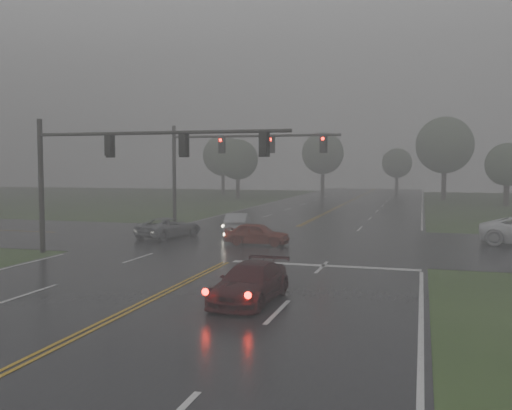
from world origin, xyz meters
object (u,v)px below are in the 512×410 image
(sedan_red, at_px, (257,245))
(car_grey, at_px, (169,238))
(sedan_maroon, at_px, (250,302))
(signal_gantry_near, at_px, (112,158))
(sedan_silver, at_px, (238,233))
(signal_gantry_far, at_px, (223,154))

(sedan_red, relative_size, car_grey, 0.82)
(sedan_maroon, bearing_deg, signal_gantry_near, 145.04)
(sedan_silver, bearing_deg, signal_gantry_far, -73.31)
(sedan_maroon, distance_m, signal_gantry_near, 12.82)
(sedan_red, bearing_deg, sedan_silver, 29.02)
(sedan_silver, distance_m, car_grey, 4.88)
(sedan_red, relative_size, signal_gantry_near, 0.28)
(signal_gantry_near, bearing_deg, sedan_maroon, -38.11)
(sedan_maroon, distance_m, sedan_silver, 19.25)
(sedan_maroon, bearing_deg, car_grey, 126.76)
(signal_gantry_near, bearing_deg, signal_gantry_far, 90.24)
(sedan_maroon, distance_m, sedan_red, 13.54)
(sedan_red, height_order, sedan_silver, sedan_silver)
(sedan_red, relative_size, sedan_silver, 0.91)
(signal_gantry_near, height_order, signal_gantry_far, signal_gantry_far)
(sedan_maroon, bearing_deg, sedan_red, 108.29)
(sedan_silver, xyz_separation_m, signal_gantry_near, (-2.96, -10.85, 4.88))
(sedan_maroon, bearing_deg, signal_gantry_far, 114.70)
(signal_gantry_far, bearing_deg, sedan_maroon, -68.45)
(sedan_maroon, height_order, sedan_silver, sedan_silver)
(sedan_red, bearing_deg, signal_gantry_near, 134.74)
(signal_gantry_near, bearing_deg, sedan_red, 44.80)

